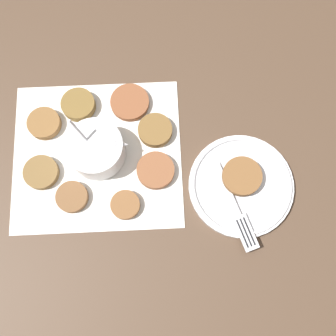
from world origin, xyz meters
The scene contains 14 objects.
ground_plane centered at (0.00, 0.00, 0.00)m, with size 4.00×4.00×0.00m, color #4C3828.
napkin centered at (0.02, 0.01, 0.00)m, with size 0.36×0.33×0.00m.
sauce_bowl centered at (0.02, 0.01, 0.03)m, with size 0.13×0.12×0.13m.
fritter_0 centered at (0.07, -0.10, 0.01)m, with size 0.06×0.06×0.02m.
fritter_1 centered at (-0.03, -0.08, 0.01)m, with size 0.06×0.06×0.01m.
fritter_2 centered at (-0.02, 0.12, 0.01)m, with size 0.07×0.07×0.02m.
fritter_3 centered at (0.14, -0.03, 0.01)m, with size 0.08×0.08×0.02m.
fritter_4 centered at (-0.10, -0.02, 0.01)m, with size 0.07×0.07×0.02m.
fritter_5 centered at (0.14, 0.05, 0.01)m, with size 0.07×0.07×0.02m.
fritter_6 centered at (-0.09, 0.08, 0.01)m, with size 0.07×0.07×0.02m.
fritter_7 centered at (0.09, 0.12, 0.01)m, with size 0.08×0.08×0.01m.
serving_plate centered at (0.31, -0.07, 0.01)m, with size 0.21×0.21×0.02m.
fritter_on_plate centered at (0.31, -0.06, 0.03)m, with size 0.08×0.08×0.02m.
fork centered at (0.30, -0.14, 0.02)m, with size 0.07×0.18×0.00m.
Camera 1 is at (0.15, -0.24, 0.79)m, focal length 42.00 mm.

